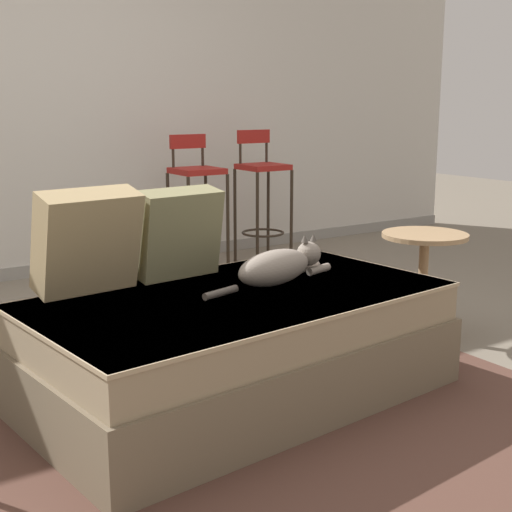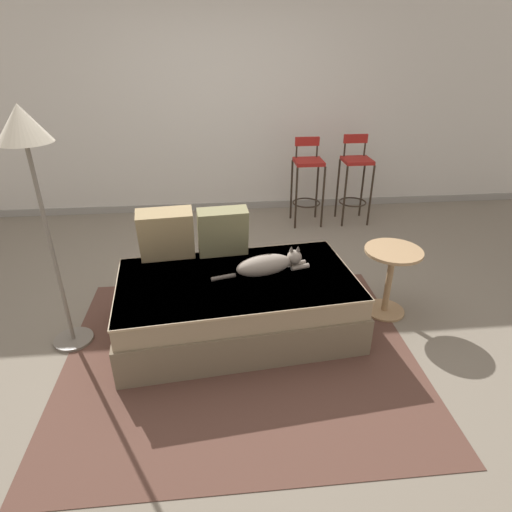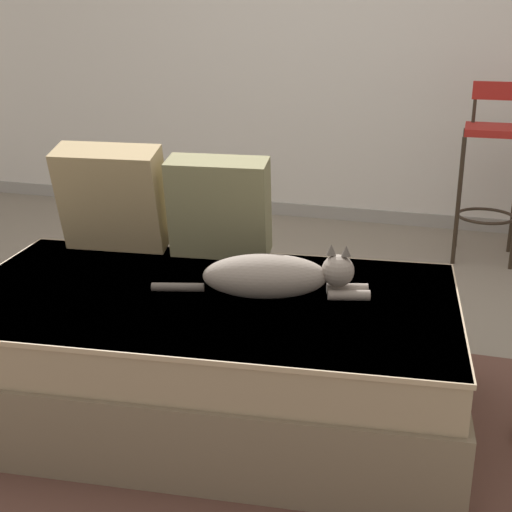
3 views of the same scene
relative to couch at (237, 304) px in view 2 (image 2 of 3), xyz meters
name	(u,v)px [view 2 (image 2 of 3)]	position (x,y,z in m)	size (l,w,h in m)	color
ground_plane	(235,301)	(0.00, 0.40, -0.23)	(16.00, 16.00, 0.00)	slate
wall_back_panel	(222,104)	(0.00, 2.65, 1.07)	(8.00, 0.10, 2.60)	silver
wall_baseboard_trim	(226,206)	(0.00, 2.60, -0.19)	(8.00, 0.02, 0.09)	gray
area_rug	(241,354)	(0.00, -0.30, -0.23)	(2.43, 2.07, 0.01)	brown
couch	(237,304)	(0.00, 0.00, 0.00)	(1.82, 1.14, 0.46)	#766750
throw_pillow_corner	(166,234)	(-0.51, 0.34, 0.44)	(0.43, 0.28, 0.43)	tan
throw_pillow_middle	(223,232)	(-0.08, 0.38, 0.43)	(0.40, 0.24, 0.40)	#847F56
cat	(268,264)	(0.23, 0.04, 0.30)	(0.74, 0.27, 0.19)	gray
bar_stool_near_window	(308,175)	(0.94, 2.06, 0.35)	(0.34, 0.34, 1.00)	#2D2319
bar_stool_by_doorway	(355,174)	(1.51, 2.06, 0.35)	(0.33, 0.33, 1.02)	#2D2319
side_table	(390,272)	(1.21, 0.12, 0.14)	(0.44, 0.44, 0.56)	tan
floor_lamp	(28,150)	(-1.22, -0.02, 1.18)	(0.32, 0.32, 1.68)	slate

